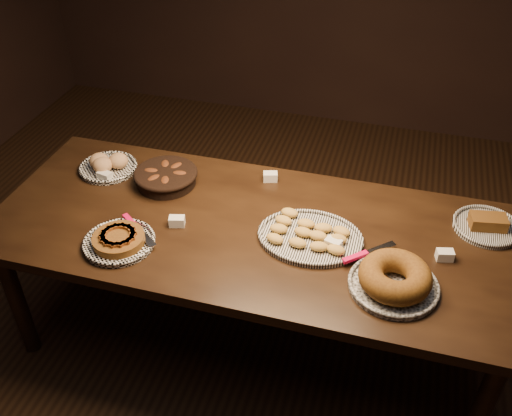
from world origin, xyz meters
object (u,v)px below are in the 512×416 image
(madeleine_platter, at_px, (310,236))
(apple_tart_plate, at_px, (119,240))
(bundt_cake_plate, at_px, (394,279))
(buffet_table, at_px, (252,239))

(madeleine_platter, bearing_deg, apple_tart_plate, -161.93)
(madeleine_platter, xyz_separation_m, bundt_cake_plate, (0.38, -0.20, 0.03))
(bundt_cake_plate, bearing_deg, apple_tart_plate, 167.32)
(madeleine_platter, bearing_deg, bundt_cake_plate, -28.27)
(buffet_table, bearing_deg, bundt_cake_plate, -18.44)
(apple_tart_plate, relative_size, bundt_cake_plate, 0.75)
(apple_tart_plate, height_order, bundt_cake_plate, bundt_cake_plate)
(apple_tart_plate, bearing_deg, bundt_cake_plate, 5.54)
(buffet_table, height_order, apple_tart_plate, apple_tart_plate)
(madeleine_platter, relative_size, bundt_cake_plate, 1.05)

